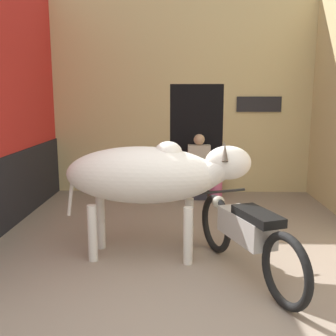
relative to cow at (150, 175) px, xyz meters
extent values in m
plane|color=gray|center=(0.38, -1.40, -0.99)|extent=(30.00, 30.00, 0.00)
cube|color=black|center=(-2.10, 0.91, -0.46)|extent=(0.03, 4.61, 1.06)
cube|color=#D1BC84|center=(0.38, 3.30, 1.96)|extent=(4.98, 0.18, 1.68)
cube|color=#D1BC84|center=(-0.98, 3.30, 0.07)|extent=(2.26, 0.18, 2.11)
cube|color=#D1BC84|center=(2.03, 3.30, 0.07)|extent=(1.69, 0.18, 2.11)
cube|color=black|center=(0.67, 3.66, 0.07)|extent=(1.03, 0.90, 2.11)
cube|color=black|center=(1.86, 3.19, 0.74)|extent=(0.85, 0.03, 0.29)
ellipsoid|color=silver|center=(-0.10, 0.00, 0.00)|extent=(1.81, 0.78, 0.66)
ellipsoid|color=silver|center=(0.21, -0.01, 0.28)|extent=(0.33, 0.29, 0.24)
cylinder|color=silver|center=(0.72, -0.03, 0.06)|extent=(0.45, 0.34, 0.44)
ellipsoid|color=silver|center=(0.89, -0.04, 0.16)|extent=(0.54, 0.35, 0.39)
cylinder|color=silver|center=(-0.95, 0.05, -0.21)|extent=(0.13, 0.05, 0.60)
cylinder|color=silver|center=(0.46, 0.17, -0.65)|extent=(0.11, 0.11, 0.67)
cylinder|color=silver|center=(0.44, -0.21, -0.65)|extent=(0.11, 0.11, 0.67)
cylinder|color=silver|center=(-0.64, 0.22, -0.65)|extent=(0.11, 0.11, 0.67)
cylinder|color=silver|center=(-0.66, -0.16, -0.65)|extent=(0.11, 0.11, 0.67)
cone|color=#473D33|center=(0.85, 0.09, 0.31)|extent=(0.08, 0.16, 0.24)
cone|color=#473D33|center=(0.84, -0.18, 0.31)|extent=(0.08, 0.16, 0.24)
torus|color=black|center=(1.29, -1.14, -0.63)|extent=(0.33, 0.69, 0.71)
torus|color=black|center=(0.79, 0.16, -0.63)|extent=(0.33, 0.69, 0.71)
cube|color=#9E9993|center=(1.04, -0.49, -0.44)|extent=(0.54, 0.82, 0.28)
cube|color=black|center=(1.12, -0.68, -0.26)|extent=(0.46, 0.67, 0.09)
cylinder|color=black|center=(0.84, 0.02, -0.19)|extent=(0.55, 0.24, 0.03)
sphere|color=silver|center=(0.81, 0.11, -0.35)|extent=(0.15, 0.15, 0.15)
cube|color=#282833|center=(0.70, 2.61, -0.78)|extent=(0.29, 0.14, 0.41)
cube|color=#282833|center=(0.70, 2.70, -0.53)|extent=(0.29, 0.32, 0.11)
cube|color=beige|center=(0.70, 2.77, -0.26)|extent=(0.41, 0.20, 0.53)
sphere|color=tan|center=(0.70, 2.77, 0.11)|extent=(0.20, 0.20, 0.20)
cylinder|color=#DB6093|center=(1.03, 2.79, -0.80)|extent=(0.24, 0.24, 0.37)
cylinder|color=#DB6093|center=(1.03, 2.79, -0.60)|extent=(0.34, 0.34, 0.04)
camera|label=1|loc=(0.34, -4.45, 0.92)|focal=42.00mm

